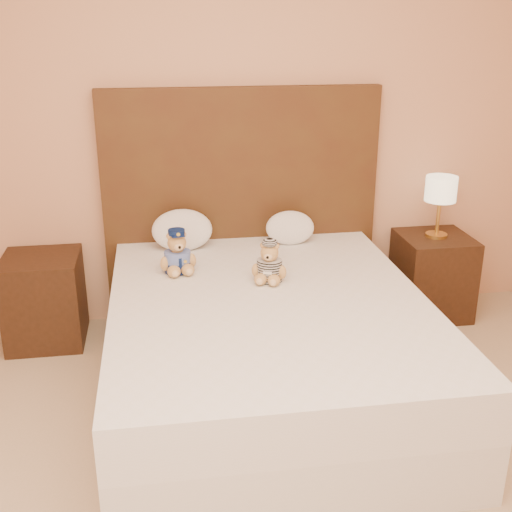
{
  "coord_description": "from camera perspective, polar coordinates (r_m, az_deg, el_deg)",
  "views": [
    {
      "loc": [
        -0.53,
        -1.73,
        1.9
      ],
      "look_at": [
        -0.03,
        1.45,
        0.69
      ],
      "focal_mm": 45.0,
      "sensor_mm": 36.0,
      "label": 1
    }
  ],
  "objects": [
    {
      "name": "nightstand_left",
      "position": [
        4.13,
        -18.29,
        -3.7
      ],
      "size": [
        0.45,
        0.45,
        0.55
      ],
      "primitive_type": "cube",
      "color": "#341D10",
      "rests_on": "ground"
    },
    {
      "name": "teddy_prisoner",
      "position": [
        3.44,
        1.2,
        -0.49
      ],
      "size": [
        0.25,
        0.25,
        0.22
      ],
      "primitive_type": null,
      "rotation": [
        0.0,
        0.0,
        -0.35
      ],
      "color": "tan",
      "rests_on": "bed"
    },
    {
      "name": "lamp",
      "position": [
        4.26,
        16.1,
        5.49
      ],
      "size": [
        0.2,
        0.2,
        0.4
      ],
      "color": "gold",
      "rests_on": "nightstand_right"
    },
    {
      "name": "pillow_right",
      "position": [
        4.04,
        3.05,
        2.66
      ],
      "size": [
        0.31,
        0.2,
        0.22
      ],
      "primitive_type": "ellipsoid",
      "color": "white",
      "rests_on": "bed"
    },
    {
      "name": "bed",
      "position": [
        3.39,
        1.13,
        -8.06
      ],
      "size": [
        1.6,
        2.0,
        0.55
      ],
      "color": "white",
      "rests_on": "ground"
    },
    {
      "name": "nightstand_right",
      "position": [
        4.44,
        15.38,
        -1.67
      ],
      "size": [
        0.45,
        0.45,
        0.55
      ],
      "primitive_type": "cube",
      "color": "#341D10",
      "rests_on": "ground"
    },
    {
      "name": "room_walls",
      "position": [
        2.25,
        4.89,
        18.21
      ],
      "size": [
        4.04,
        4.52,
        2.72
      ],
      "color": "tan",
      "rests_on": "ground"
    },
    {
      "name": "teddy_police",
      "position": [
        3.58,
        -7.02,
        0.42
      ],
      "size": [
        0.25,
        0.24,
        0.25
      ],
      "primitive_type": null,
      "rotation": [
        0.0,
        0.0,
        0.19
      ],
      "color": "tan",
      "rests_on": "bed"
    },
    {
      "name": "pillow_left",
      "position": [
        3.95,
        -6.59,
        2.48
      ],
      "size": [
        0.37,
        0.24,
        0.26
      ],
      "primitive_type": "ellipsoid",
      "color": "white",
      "rests_on": "bed"
    },
    {
      "name": "headboard",
      "position": [
        4.14,
        -1.26,
        4.43
      ],
      "size": [
        1.75,
        0.08,
        1.5
      ],
      "primitive_type": "cube",
      "color": "#472F15",
      "rests_on": "ground"
    }
  ]
}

